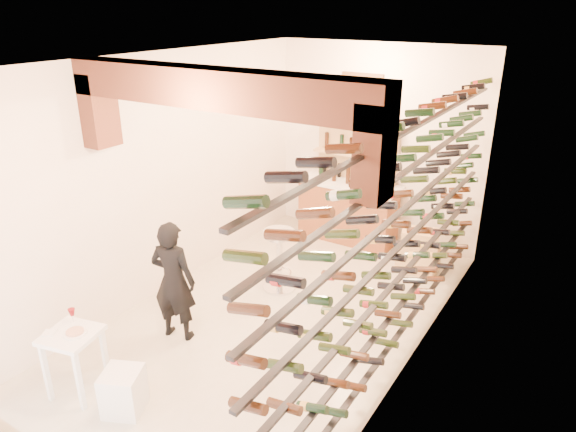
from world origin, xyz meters
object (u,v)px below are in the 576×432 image
object	(u,v)px
tasting_table	(73,344)
crate_lower	(418,260)
person	(174,281)
wine_rack	(398,233)
chrome_barstool	(279,256)
white_stool	(123,391)
back_counter	(348,210)

from	to	relation	value
tasting_table	crate_lower	bearing A→B (deg)	52.18
tasting_table	person	distance (m)	1.29
wine_rack	crate_lower	distance (m)	2.63
wine_rack	person	size ratio (longest dim) A/B	3.83
crate_lower	chrome_barstool	bearing A→B (deg)	-133.15
tasting_table	crate_lower	size ratio (longest dim) A/B	1.52
tasting_table	white_stool	bearing A→B (deg)	-7.19
crate_lower	tasting_table	bearing A→B (deg)	-114.88
tasting_table	chrome_barstool	size ratio (longest dim) A/B	0.98
back_counter	person	xyz separation A→B (m)	(-0.48, -3.60, 0.21)
person	crate_lower	size ratio (longest dim) A/B	2.59
tasting_table	chrome_barstool	bearing A→B (deg)	65.41
white_stool	wine_rack	bearing A→B (deg)	49.05
white_stool	chrome_barstool	distance (m)	2.82
crate_lower	back_counter	bearing A→B (deg)	162.28
wine_rack	tasting_table	size ratio (longest dim) A/B	6.55
white_stool	crate_lower	bearing A→B (deg)	71.61
tasting_table	white_stool	size ratio (longest dim) A/B	1.92
person	chrome_barstool	distance (m)	1.66
tasting_table	back_counter	bearing A→B (deg)	69.46
person	crate_lower	world-z (taller)	person
white_stool	person	bearing A→B (deg)	109.75
back_counter	tasting_table	size ratio (longest dim) A/B	1.95
wine_rack	crate_lower	bearing A→B (deg)	101.01
tasting_table	chrome_barstool	world-z (taller)	chrome_barstool
back_counter	white_stool	distance (m)	4.82
white_stool	back_counter	bearing A→B (deg)	89.42
chrome_barstool	person	bearing A→B (deg)	-104.94
back_counter	tasting_table	bearing A→B (deg)	-97.60
back_counter	chrome_barstool	bearing A→B (deg)	-91.70
back_counter	chrome_barstool	xyz separation A→B (m)	(-0.06, -2.01, -0.02)
person	back_counter	bearing A→B (deg)	-111.92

